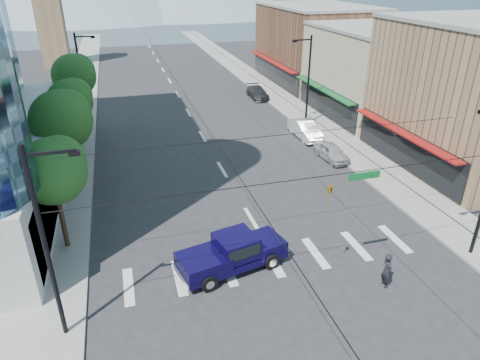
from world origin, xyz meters
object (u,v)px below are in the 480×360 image
(pickup_truck, at_px, (232,252))
(parked_car_near, at_px, (332,152))
(parked_car_mid, at_px, (305,130))
(parked_car_far, at_px, (258,93))
(pedestrian, at_px, (387,270))

(pickup_truck, height_order, parked_car_near, pickup_truck)
(pickup_truck, bearing_deg, parked_car_mid, 42.72)
(pickup_truck, xyz_separation_m, parked_car_near, (11.94, 11.97, -0.36))
(parked_car_far, bearing_deg, parked_car_near, -88.55)
(parked_car_near, bearing_deg, parked_car_far, 85.78)
(pedestrian, distance_m, parked_car_far, 35.93)
(pickup_truck, height_order, parked_car_mid, pickup_truck)
(pickup_truck, distance_m, pedestrian, 7.94)
(parked_car_mid, relative_size, parked_car_far, 1.01)
(parked_car_near, xyz_separation_m, parked_car_mid, (0.00, 5.50, 0.12))
(pickup_truck, xyz_separation_m, pedestrian, (7.14, -3.47, -0.09))
(pickup_truck, height_order, pedestrian, pickup_truck)
(parked_car_mid, bearing_deg, pickup_truck, -125.42)
(pedestrian, bearing_deg, parked_car_mid, -6.73)
(parked_car_near, bearing_deg, pickup_truck, -139.16)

